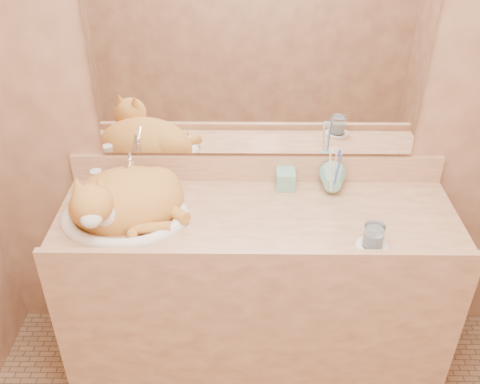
{
  "coord_description": "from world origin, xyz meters",
  "views": [
    {
      "loc": [
        -0.05,
        -1.0,
        2.1
      ],
      "look_at": [
        -0.07,
        0.7,
        0.97
      ],
      "focal_mm": 40.0,
      "sensor_mm": 36.0,
      "label": 1
    }
  ],
  "objects_px": {
    "sink_basin": "(123,201)",
    "soap_dispenser": "(287,175)",
    "toothbrush_cup": "(332,187)",
    "cat": "(123,198)",
    "vanity_counter": "(256,293)",
    "water_glass": "(374,236)"
  },
  "relations": [
    {
      "from": "vanity_counter",
      "to": "soap_dispenser",
      "type": "xyz_separation_m",
      "value": [
        0.12,
        0.16,
        0.51
      ]
    },
    {
      "from": "sink_basin",
      "to": "toothbrush_cup",
      "type": "height_order",
      "value": "sink_basin"
    },
    {
      "from": "cat",
      "to": "toothbrush_cup",
      "type": "distance_m",
      "value": 0.85
    },
    {
      "from": "soap_dispenser",
      "to": "water_glass",
      "type": "distance_m",
      "value": 0.47
    },
    {
      "from": "cat",
      "to": "toothbrush_cup",
      "type": "xyz_separation_m",
      "value": [
        0.84,
        0.13,
        -0.03
      ]
    },
    {
      "from": "sink_basin",
      "to": "soap_dispenser",
      "type": "bearing_deg",
      "value": 20.66
    },
    {
      "from": "vanity_counter",
      "to": "water_glass",
      "type": "xyz_separation_m",
      "value": [
        0.42,
        -0.2,
        0.48
      ]
    },
    {
      "from": "soap_dispenser",
      "to": "water_glass",
      "type": "xyz_separation_m",
      "value": [
        0.29,
        -0.36,
        -0.04
      ]
    },
    {
      "from": "vanity_counter",
      "to": "sink_basin",
      "type": "bearing_deg",
      "value": -177.81
    },
    {
      "from": "sink_basin",
      "to": "toothbrush_cup",
      "type": "bearing_deg",
      "value": 14.9
    },
    {
      "from": "vanity_counter",
      "to": "soap_dispenser",
      "type": "bearing_deg",
      "value": 52.77
    },
    {
      "from": "sink_basin",
      "to": "water_glass",
      "type": "distance_m",
      "value": 0.96
    },
    {
      "from": "soap_dispenser",
      "to": "water_glass",
      "type": "relative_size",
      "value": 2.04
    },
    {
      "from": "cat",
      "to": "soap_dispenser",
      "type": "relative_size",
      "value": 2.56
    },
    {
      "from": "water_glass",
      "to": "vanity_counter",
      "type": "bearing_deg",
      "value": 154.57
    },
    {
      "from": "sink_basin",
      "to": "cat",
      "type": "distance_m",
      "value": 0.02
    },
    {
      "from": "cat",
      "to": "soap_dispenser",
      "type": "xyz_separation_m",
      "value": [
        0.65,
        0.17,
        0.01
      ]
    },
    {
      "from": "vanity_counter",
      "to": "cat",
      "type": "xyz_separation_m",
      "value": [
        -0.53,
        -0.0,
        0.5
      ]
    },
    {
      "from": "cat",
      "to": "water_glass",
      "type": "relative_size",
      "value": 5.21
    },
    {
      "from": "sink_basin",
      "to": "toothbrush_cup",
      "type": "xyz_separation_m",
      "value": [
        0.83,
        0.15,
        -0.02
      ]
    },
    {
      "from": "vanity_counter",
      "to": "cat",
      "type": "relative_size",
      "value": 3.49
    },
    {
      "from": "vanity_counter",
      "to": "sink_basin",
      "type": "height_order",
      "value": "sink_basin"
    }
  ]
}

